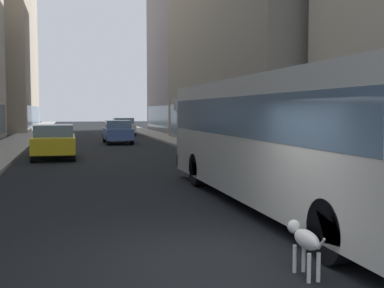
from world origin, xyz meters
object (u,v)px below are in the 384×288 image
Objects in this scene: dalmatian_dog at (304,239)px; car_yellow_taxi at (54,141)px; car_white_van at (123,126)px; transit_bus at (282,133)px; pedestrian_in_coat at (368,159)px; car_blue_hatchback at (118,132)px.

car_yellow_taxi is at bearing 101.93° from dalmatian_dog.
dalmatian_dog is at bearing -92.62° from car_white_van.
transit_bus is 34.03m from car_white_van.
transit_bus is 3.09m from pedestrian_in_coat.
dalmatian_dog is (-1.76, -38.53, -0.31)m from car_white_van.
pedestrian_in_coat is (2.89, 0.77, -0.77)m from transit_bus.
pedestrian_in_coat is at bearing -56.60° from car_yellow_taxi.
transit_bus is at bearing -86.03° from car_blue_hatchback.
car_blue_hatchback is 0.87× the size of car_yellow_taxi.
pedestrian_in_coat is at bearing 14.85° from transit_bus.
car_white_van is at bearing 90.00° from transit_bus.
pedestrian_in_coat is (2.89, -33.25, 0.19)m from car_white_van.
car_yellow_taxi is 18.57m from dalmatian_dog.
transit_bus is 14.78m from car_yellow_taxi.
pedestrian_in_coat reaches higher than car_blue_hatchback.
car_white_van is at bearing 94.97° from pedestrian_in_coat.
transit_bus is at bearing -67.69° from car_yellow_taxi.
car_yellow_taxi is (-5.60, 13.65, -0.95)m from transit_bus.
car_white_van is (0.00, 34.01, -0.95)m from transit_bus.
car_blue_hatchback is at bearing 89.66° from dalmatian_dog.
car_blue_hatchback and car_yellow_taxi have the same top height.
car_white_van is 33.37m from pedestrian_in_coat.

